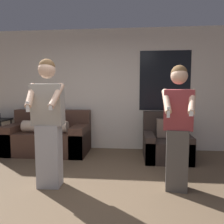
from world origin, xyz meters
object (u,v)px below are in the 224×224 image
(armchair, at_px, (166,143))
(person_left, at_px, (48,122))
(person_right, at_px, (178,127))
(couch, at_px, (48,137))

(armchair, distance_m, person_left, 2.41)
(person_left, relative_size, person_right, 1.06)
(person_right, bearing_deg, person_left, -178.05)
(armchair, bearing_deg, person_left, -140.79)
(couch, distance_m, armchair, 2.47)
(couch, height_order, armchair, couch)
(person_left, height_order, person_right, person_left)
(armchair, height_order, person_left, person_left)
(couch, relative_size, person_right, 1.03)
(person_left, xyz_separation_m, person_right, (1.74, 0.06, -0.05))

